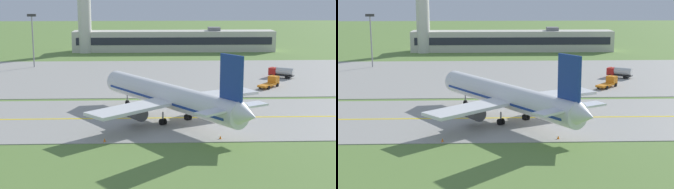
# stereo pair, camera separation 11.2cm
# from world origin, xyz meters

# --- Properties ---
(ground_plane) EXTENTS (500.00, 500.00, 0.00)m
(ground_plane) POSITION_xyz_m (0.00, 0.00, 0.00)
(ground_plane) COLOR olive
(taxiway_strip) EXTENTS (240.00, 28.00, 0.10)m
(taxiway_strip) POSITION_xyz_m (0.00, 0.00, 0.05)
(taxiway_strip) COLOR #9E9B93
(taxiway_strip) RESTS_ON ground
(apron_pad) EXTENTS (140.00, 52.00, 0.10)m
(apron_pad) POSITION_xyz_m (10.00, 42.00, 0.05)
(apron_pad) COLOR #9E9B93
(apron_pad) RESTS_ON ground
(taxiway_centreline) EXTENTS (220.00, 0.60, 0.01)m
(taxiway_centreline) POSITION_xyz_m (0.00, 0.00, 0.11)
(taxiway_centreline) COLOR yellow
(taxiway_centreline) RESTS_ON taxiway_strip
(airplane_lead) EXTENTS (29.00, 34.67, 12.70)m
(airplane_lead) POSITION_xyz_m (-3.61, -1.58, 4.13)
(airplane_lead) COLOR white
(airplane_lead) RESTS_ON ground
(service_truck_baggage) EXTENTS (5.76, 6.16, 2.59)m
(service_truck_baggage) POSITION_xyz_m (20.00, 26.44, 1.18)
(service_truck_baggage) COLOR orange
(service_truck_baggage) RESTS_ON ground
(service_truck_fuel) EXTENTS (6.15, 4.99, 2.65)m
(service_truck_fuel) POSITION_xyz_m (25.31, 38.04, 1.53)
(service_truck_fuel) COLOR red
(service_truck_fuel) RESTS_ON ground
(terminal_building) EXTENTS (69.13, 8.35, 8.23)m
(terminal_building) POSITION_xyz_m (1.73, 92.18, 3.53)
(terminal_building) COLOR beige
(terminal_building) RESTS_ON ground
(control_tower) EXTENTS (7.60, 7.60, 29.23)m
(control_tower) POSITION_xyz_m (-28.49, 88.97, 17.48)
(control_tower) COLOR silver
(control_tower) RESTS_ON ground
(apron_light_mast) EXTENTS (2.40, 0.50, 14.70)m
(apron_light_mast) POSITION_xyz_m (-38.87, 57.18, 9.33)
(apron_light_mast) COLOR gray
(apron_light_mast) RESTS_ON ground
(traffic_cone_near_edge) EXTENTS (0.44, 0.44, 0.60)m
(traffic_cone_near_edge) POSITION_xyz_m (3.33, -12.52, 0.30)
(traffic_cone_near_edge) COLOR orange
(traffic_cone_near_edge) RESTS_ON ground
(traffic_cone_mid_edge) EXTENTS (0.44, 0.44, 0.60)m
(traffic_cone_mid_edge) POSITION_xyz_m (-13.59, -13.27, 0.30)
(traffic_cone_mid_edge) COLOR orange
(traffic_cone_mid_edge) RESTS_ON ground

